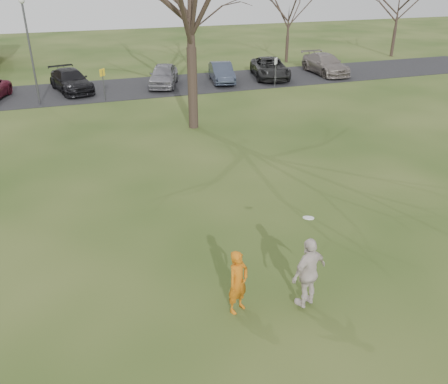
{
  "coord_description": "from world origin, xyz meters",
  "views": [
    {
      "loc": [
        -4.19,
        -8.31,
        7.89
      ],
      "look_at": [
        0.0,
        4.0,
        1.5
      ],
      "focal_mm": 36.98,
      "sensor_mm": 36.0,
      "label": 1
    }
  ],
  "objects_px": {
    "car_3": "(71,81)",
    "car_6": "(270,68)",
    "car_7": "(325,64)",
    "catching_play": "(309,272)",
    "player_defender": "(238,282)",
    "car_5": "(222,72)",
    "lamp_post": "(28,39)",
    "car_4": "(163,75)"
  },
  "relations": [
    {
      "from": "car_3",
      "to": "car_6",
      "type": "relative_size",
      "value": 0.94
    },
    {
      "from": "car_7",
      "to": "catching_play",
      "type": "height_order",
      "value": "catching_play"
    },
    {
      "from": "player_defender",
      "to": "car_5",
      "type": "relative_size",
      "value": 0.41
    },
    {
      "from": "car_3",
      "to": "car_6",
      "type": "distance_m",
      "value": 14.8
    },
    {
      "from": "player_defender",
      "to": "catching_play",
      "type": "height_order",
      "value": "catching_play"
    },
    {
      "from": "lamp_post",
      "to": "car_6",
      "type": "bearing_deg",
      "value": 7.98
    },
    {
      "from": "car_5",
      "to": "lamp_post",
      "type": "distance_m",
      "value": 13.42
    },
    {
      "from": "car_6",
      "to": "lamp_post",
      "type": "relative_size",
      "value": 0.85
    },
    {
      "from": "car_3",
      "to": "lamp_post",
      "type": "height_order",
      "value": "lamp_post"
    },
    {
      "from": "car_7",
      "to": "catching_play",
      "type": "relative_size",
      "value": 2.15
    },
    {
      "from": "car_5",
      "to": "car_4",
      "type": "bearing_deg",
      "value": -172.39
    },
    {
      "from": "catching_play",
      "to": "lamp_post",
      "type": "distance_m",
      "value": 23.8
    },
    {
      "from": "car_3",
      "to": "car_4",
      "type": "height_order",
      "value": "car_4"
    },
    {
      "from": "car_3",
      "to": "car_5",
      "type": "bearing_deg",
      "value": -17.53
    },
    {
      "from": "catching_play",
      "to": "car_5",
      "type": "bearing_deg",
      "value": 76.34
    },
    {
      "from": "car_4",
      "to": "player_defender",
      "type": "bearing_deg",
      "value": -78.31
    },
    {
      "from": "player_defender",
      "to": "catching_play",
      "type": "xyz_separation_m",
      "value": [
        1.7,
        -0.45,
        0.2
      ]
    },
    {
      "from": "car_3",
      "to": "car_6",
      "type": "xyz_separation_m",
      "value": [
        14.79,
        -0.5,
        0.02
      ]
    },
    {
      "from": "player_defender",
      "to": "lamp_post",
      "type": "height_order",
      "value": "lamp_post"
    },
    {
      "from": "car_5",
      "to": "lamp_post",
      "type": "height_order",
      "value": "lamp_post"
    },
    {
      "from": "car_3",
      "to": "car_5",
      "type": "height_order",
      "value": "car_3"
    },
    {
      "from": "car_4",
      "to": "lamp_post",
      "type": "distance_m",
      "value": 9.34
    },
    {
      "from": "car_5",
      "to": "car_6",
      "type": "bearing_deg",
      "value": 12.08
    },
    {
      "from": "lamp_post",
      "to": "player_defender",
      "type": "bearing_deg",
      "value": -77.0
    },
    {
      "from": "car_5",
      "to": "catching_play",
      "type": "distance_m",
      "value": 25.53
    },
    {
      "from": "car_5",
      "to": "lamp_post",
      "type": "bearing_deg",
      "value": -160.81
    },
    {
      "from": "player_defender",
      "to": "car_6",
      "type": "distance_m",
      "value": 27.2
    },
    {
      "from": "car_3",
      "to": "car_7",
      "type": "height_order",
      "value": "car_7"
    },
    {
      "from": "car_4",
      "to": "car_7",
      "type": "relative_size",
      "value": 0.86
    },
    {
      "from": "car_3",
      "to": "car_6",
      "type": "bearing_deg",
      "value": -15.87
    },
    {
      "from": "car_6",
      "to": "car_7",
      "type": "xyz_separation_m",
      "value": [
        4.81,
        -0.06,
        0.02
      ]
    },
    {
      "from": "car_7",
      "to": "car_4",
      "type": "bearing_deg",
      "value": -179.6
    },
    {
      "from": "car_4",
      "to": "car_5",
      "type": "xyz_separation_m",
      "value": [
        4.37,
        -0.15,
        -0.07
      ]
    },
    {
      "from": "player_defender",
      "to": "car_3",
      "type": "xyz_separation_m",
      "value": [
        -3.04,
        25.03,
        -0.1
      ]
    },
    {
      "from": "car_3",
      "to": "car_7",
      "type": "xyz_separation_m",
      "value": [
        19.61,
        -0.55,
        0.04
      ]
    },
    {
      "from": "player_defender",
      "to": "catching_play",
      "type": "bearing_deg",
      "value": -43.04
    },
    {
      "from": "car_5",
      "to": "car_6",
      "type": "height_order",
      "value": "car_6"
    },
    {
      "from": "car_4",
      "to": "car_7",
      "type": "height_order",
      "value": "car_4"
    },
    {
      "from": "player_defender",
      "to": "catching_play",
      "type": "distance_m",
      "value": 1.77
    },
    {
      "from": "player_defender",
      "to": "car_7",
      "type": "relative_size",
      "value": 0.33
    },
    {
      "from": "car_5",
      "to": "car_7",
      "type": "xyz_separation_m",
      "value": [
        8.84,
        0.12,
        0.06
      ]
    },
    {
      "from": "catching_play",
      "to": "car_4",
      "type": "bearing_deg",
      "value": 86.21
    }
  ]
}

